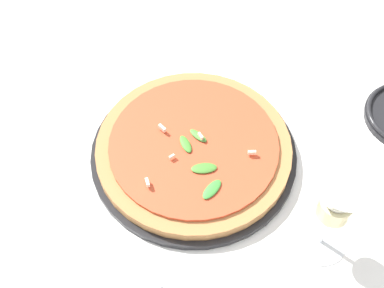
% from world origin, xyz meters
% --- Properties ---
extents(ground_plane, '(6.00, 6.00, 0.00)m').
position_xyz_m(ground_plane, '(0.00, 0.00, 0.00)').
color(ground_plane, white).
extents(pizza_arugula_main, '(0.34, 0.34, 0.05)m').
position_xyz_m(pizza_arugula_main, '(0.00, 0.01, 0.02)').
color(pizza_arugula_main, black).
rests_on(pizza_arugula_main, ground_plane).
extents(wine_glass, '(0.09, 0.09, 0.18)m').
position_xyz_m(wine_glass, '(-0.24, -0.03, 0.12)').
color(wine_glass, white).
rests_on(wine_glass, ground_plane).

